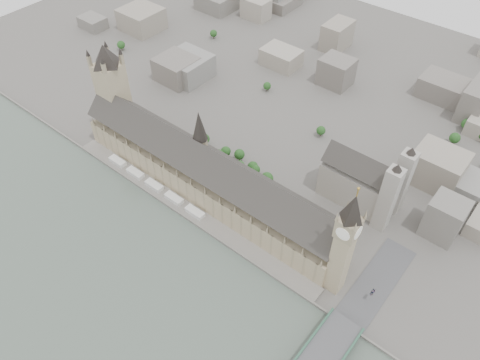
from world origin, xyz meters
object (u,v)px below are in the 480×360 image
Objects in this scene: westminster_abbey at (364,182)px; car_approach at (372,292)px; victoria_tower at (112,88)px; elizabeth_tower at (345,239)px; palace_of_westminster at (206,174)px.

car_approach is at bearing -56.08° from westminster_abbey.
elizabeth_tower is at bearing -3.96° from victoria_tower.
victoria_tower is at bearing 176.04° from elizabeth_tower.
palace_of_westminster is 2.65× the size of victoria_tower.
elizabeth_tower is 1.58× the size of westminster_abbey.
westminster_abbey reaches higher than car_approach.
car_approach is at bearing -1.87° from palace_of_westminster.
palace_of_westminster is at bearing -2.96° from victoria_tower.
victoria_tower is at bearing 178.00° from car_approach.
westminster_abbey is at bearing 34.17° from palace_of_westminster.
victoria_tower reaches higher than car_approach.
elizabeth_tower is 96.91m from westminster_abbey.
car_approach is (287.17, -11.68, -44.19)m from victoria_tower.
victoria_tower is 244.79m from westminster_abbey.
elizabeth_tower is at bearing -4.85° from palace_of_westminster.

